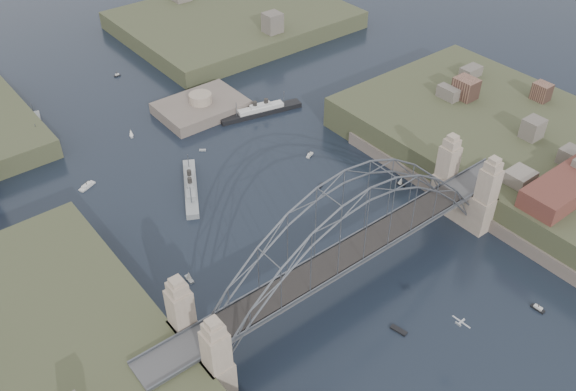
# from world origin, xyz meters

# --- Properties ---
(ground) EXTENTS (500.00, 500.00, 0.00)m
(ground) POSITION_xyz_m (0.00, 0.00, 0.00)
(ground) COLOR black
(ground) RESTS_ON ground
(bridge) EXTENTS (84.00, 13.80, 24.60)m
(bridge) POSITION_xyz_m (0.00, 0.00, 12.32)
(bridge) COLOR #454547
(bridge) RESTS_ON ground
(shore_east) EXTENTS (50.50, 90.00, 12.00)m
(shore_east) POSITION_xyz_m (57.32, 0.00, 1.97)
(shore_east) COLOR #373B24
(shore_east) RESTS_ON ground
(headland_ne) EXTENTS (70.00, 55.00, 9.50)m
(headland_ne) POSITION_xyz_m (50.00, 110.00, 0.75)
(headland_ne) COLOR #373B24
(headland_ne) RESTS_ON ground
(fort_island) EXTENTS (22.00, 16.00, 9.40)m
(fort_island) POSITION_xyz_m (12.00, 70.00, -0.34)
(fort_island) COLOR #5C5149
(fort_island) RESTS_ON ground
(wharf_shed) EXTENTS (20.00, 8.00, 4.00)m
(wharf_shed) POSITION_xyz_m (44.00, -14.00, 10.00)
(wharf_shed) COLOR #592D26
(wharf_shed) RESTS_ON shore_east
(naval_cruiser_near) EXTENTS (12.08, 19.01, 6.06)m
(naval_cruiser_near) POSITION_xyz_m (-7.93, 42.68, 0.94)
(naval_cruiser_near) COLOR gray
(naval_cruiser_near) RESTS_ON ground
(naval_cruiser_far) EXTENTS (7.28, 18.14, 6.12)m
(naval_cruiser_far) POSITION_xyz_m (-25.75, 86.98, 0.95)
(naval_cruiser_far) COLOR gray
(naval_cruiser_far) RESTS_ON ground
(ocean_liner) EXTENTS (22.73, 7.95, 5.55)m
(ocean_liner) POSITION_xyz_m (23.75, 59.54, 0.86)
(ocean_liner) COLOR black
(ocean_liner) RESTS_ON ground
(aeroplane) EXTENTS (1.81, 3.39, 0.49)m
(aeroplane) POSITION_xyz_m (3.03, -22.15, 7.80)
(aeroplane) COLOR #B0B4B7
(small_boat_a) EXTENTS (1.05, 2.46, 2.38)m
(small_boat_a) POSITION_xyz_m (-22.48, 19.43, 0.86)
(small_boat_a) COLOR beige
(small_boat_a) RESTS_ON ground
(small_boat_b) EXTENTS (1.79, 1.32, 0.45)m
(small_boat_b) POSITION_xyz_m (15.76, 25.99, 0.15)
(small_boat_b) COLOR beige
(small_boat_b) RESTS_ON ground
(small_boat_c) EXTENTS (1.62, 3.11, 0.45)m
(small_boat_c) POSITION_xyz_m (-0.54, -13.33, 0.15)
(small_boat_c) COLOR beige
(small_boat_c) RESTS_ON ground
(small_boat_d) EXTENTS (2.48, 1.69, 1.43)m
(small_boat_d) POSITION_xyz_m (21.39, 36.64, 0.29)
(small_boat_d) COLOR beige
(small_boat_d) RESTS_ON ground
(small_boat_e) EXTENTS (4.21, 2.80, 1.43)m
(small_boat_e) POSITION_xyz_m (-25.51, 58.20, 0.28)
(small_boat_e) COLOR beige
(small_boat_e) RESTS_ON ground
(small_boat_f) EXTENTS (1.59, 1.36, 0.45)m
(small_boat_f) POSITION_xyz_m (2.47, 54.42, 0.15)
(small_boat_f) COLOR beige
(small_boat_f) RESTS_ON ground
(small_boat_g) EXTENTS (0.97, 2.56, 1.43)m
(small_boat_g) POSITION_xyz_m (22.37, -25.36, 0.28)
(small_boat_g) COLOR beige
(small_boat_g) RESTS_ON ground
(small_boat_h) EXTENTS (1.34, 2.16, 2.38)m
(small_boat_h) POSITION_xyz_m (-8.06, 70.90, 0.93)
(small_boat_h) COLOR beige
(small_boat_h) RESTS_ON ground
(small_boat_i) EXTENTS (1.32, 2.29, 2.38)m
(small_boat_i) POSITION_xyz_m (30.07, 15.24, 0.91)
(small_boat_i) COLOR beige
(small_boat_i) RESTS_ON ground
(small_boat_k) EXTENTS (1.88, 0.70, 1.43)m
(small_boat_k) POSITION_xyz_m (3.62, 102.64, 0.29)
(small_boat_k) COLOR beige
(small_boat_k) RESTS_ON ground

